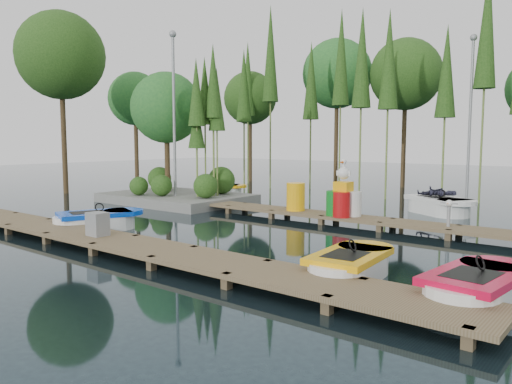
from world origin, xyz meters
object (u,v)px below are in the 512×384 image
Objects in this scene: boat_blue at (97,222)px; drum_cluster at (343,199)px; utility_cabinet at (98,224)px; boat_yellow_far at (220,190)px; island at (175,130)px; boat_red at (477,289)px; yellow_barrel at (296,197)px.

drum_cluster is (5.48, 5.46, 0.58)m from boat_blue.
utility_cabinet is 0.32× the size of drum_cluster.
drum_cluster reaches higher than boat_yellow_far.
boat_blue is at bearing -61.79° from island.
island reaches higher than utility_cabinet.
utility_cabinet is at bearing -115.99° from drum_cluster.
boat_blue is at bearing 146.97° from utility_cabinet.
drum_cluster is (3.34, 6.85, 0.24)m from utility_cabinet.
boat_blue is at bearing -81.44° from boat_yellow_far.
island is 9.26m from drum_cluster.
utility_cabinet reaches higher than boat_red.
boat_yellow_far is 8.13m from yellow_barrel.
boat_yellow_far is 4.61× the size of utility_cabinet.
boat_yellow_far is at bearing 93.33° from island.
island is at bearing -99.05° from boat_yellow_far.
utility_cabinet is (5.57, -7.79, -2.58)m from island.
drum_cluster is at bearing -35.99° from boat_yellow_far.
yellow_barrel reaches higher than boat_yellow_far.
drum_cluster is at bearing 141.77° from boat_red.
drum_cluster is at bearing 64.01° from utility_cabinet.
utility_cabinet is at bearing -74.41° from boat_yellow_far.
boat_yellow_far reaches higher than boat_blue.
boat_blue is at bearing -135.09° from drum_cluster.
drum_cluster reaches higher than yellow_barrel.
boat_yellow_far is 12.26m from utility_cabinet.
island reaches higher than boat_red.
boat_blue is 1.06× the size of boat_red.
boat_red is 1.51× the size of drum_cluster.
yellow_barrel is at bearing 78.82° from boat_blue.
island is at bearing 139.29° from boat_blue.
utility_cabinet is at bearing -54.43° from island.
yellow_barrel is at bearing 78.67° from utility_cabinet.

